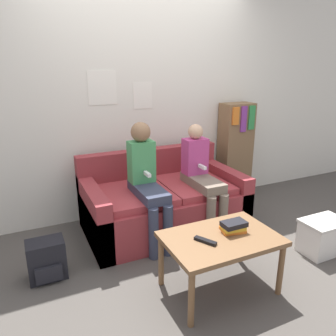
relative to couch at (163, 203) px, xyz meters
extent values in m
plane|color=#4C4742|center=(0.00, -0.57, -0.27)|extent=(10.00, 10.00, 0.00)
cube|color=silver|center=(0.00, 0.55, 1.03)|extent=(8.00, 0.06, 2.60)
cube|color=white|center=(-0.44, 0.52, 1.16)|extent=(0.30, 0.00, 0.35)
cube|color=white|center=(0.00, 0.52, 1.07)|extent=(0.22, 0.00, 0.29)
cube|color=maroon|center=(0.00, -0.03, -0.07)|extent=(1.61, 0.91, 0.42)
cube|color=maroon|center=(0.00, 0.35, 0.32)|extent=(1.61, 0.14, 0.36)
cube|color=maroon|center=(-0.73, -0.03, 0.01)|extent=(0.14, 0.91, 0.58)
cube|color=maroon|center=(0.73, -0.03, 0.01)|extent=(0.14, 0.91, 0.58)
cube|color=#A1343A|center=(-0.33, -0.07, 0.18)|extent=(0.64, 0.75, 0.07)
cube|color=#A1343A|center=(0.33, -0.07, 0.18)|extent=(0.64, 0.75, 0.07)
cube|color=brown|center=(-0.03, -1.12, 0.16)|extent=(0.84, 0.56, 0.04)
cylinder|color=brown|center=(-0.41, -1.36, -0.06)|extent=(0.04, 0.04, 0.42)
cylinder|color=brown|center=(0.35, -1.36, -0.06)|extent=(0.04, 0.04, 0.42)
cylinder|color=brown|center=(-0.41, -0.88, -0.06)|extent=(0.04, 0.04, 0.42)
cylinder|color=brown|center=(0.35, -0.88, -0.06)|extent=(0.04, 0.04, 0.42)
cylinder|color=#33384C|center=(-0.32, -0.51, -0.03)|extent=(0.09, 0.09, 0.49)
cylinder|color=#33384C|center=(-0.18, -0.51, -0.03)|extent=(0.09, 0.09, 0.49)
cube|color=#33384C|center=(-0.25, -0.23, 0.26)|extent=(0.23, 0.55, 0.09)
cube|color=#429356|center=(-0.25, -0.06, 0.50)|extent=(0.24, 0.16, 0.40)
sphere|color=#8C6647|center=(-0.25, -0.06, 0.79)|extent=(0.19, 0.19, 0.19)
cube|color=white|center=(-0.25, -0.21, 0.42)|extent=(0.03, 0.12, 0.03)
cylinder|color=#756656|center=(0.27, -0.51, -0.03)|extent=(0.09, 0.09, 0.49)
cylinder|color=#756656|center=(0.41, -0.51, -0.03)|extent=(0.09, 0.09, 0.49)
cube|color=#756656|center=(0.34, -0.23, 0.26)|extent=(0.23, 0.55, 0.09)
cube|color=#B73D7F|center=(0.34, -0.06, 0.49)|extent=(0.24, 0.16, 0.37)
sphere|color=tan|center=(0.34, -0.06, 0.74)|extent=(0.15, 0.15, 0.15)
cube|color=white|center=(0.34, -0.21, 0.41)|extent=(0.03, 0.12, 0.03)
cube|color=black|center=(-0.18, -1.14, 0.19)|extent=(0.12, 0.17, 0.02)
cube|color=orange|center=(0.10, -1.09, 0.19)|extent=(0.20, 0.17, 0.02)
cube|color=gold|center=(0.09, -1.10, 0.22)|extent=(0.18, 0.13, 0.02)
cube|color=black|center=(0.09, -1.10, 0.25)|extent=(0.18, 0.12, 0.04)
cube|color=brown|center=(1.18, 0.38, 0.33)|extent=(0.39, 0.24, 1.22)
cube|color=orange|center=(1.06, 0.25, 0.81)|extent=(0.09, 0.02, 0.21)
cube|color=#7A3389|center=(1.18, 0.25, 0.77)|extent=(0.08, 0.02, 0.31)
cube|color=#2D8442|center=(1.30, 0.25, 0.78)|extent=(0.09, 0.02, 0.29)
cube|color=silver|center=(1.13, -1.08, -0.13)|extent=(0.40, 0.27, 0.29)
cube|color=beige|center=(1.13, -1.08, 0.03)|extent=(0.42, 0.29, 0.02)
cube|color=black|center=(-1.21, -0.40, -0.11)|extent=(0.29, 0.20, 0.33)
cube|color=black|center=(-1.21, -0.52, -0.18)|extent=(0.20, 0.03, 0.13)
camera|label=1|loc=(-1.30, -2.89, 1.40)|focal=35.00mm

